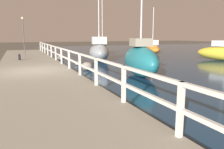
{
  "coord_description": "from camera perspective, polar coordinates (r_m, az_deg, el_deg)",
  "views": [
    {
      "loc": [
        -0.78,
        -12.24,
        2.11
      ],
      "look_at": [
        3.55,
        -2.24,
        0.15
      ],
      "focal_mm": 35.0,
      "sensor_mm": 36.0,
      "label": 1
    }
  ],
  "objects": [
    {
      "name": "boulder_far_strip",
      "position": [
        19.1,
        -13.3,
        4.26
      ],
      "size": [
        0.58,
        0.53,
        0.44
      ],
      "color": "#666056",
      "rests_on": "ground"
    },
    {
      "name": "boulder_downstream",
      "position": [
        13.4,
        -6.51,
        2.18
      ],
      "size": [
        0.67,
        0.61,
        0.51
      ],
      "color": "gray",
      "rests_on": "ground"
    },
    {
      "name": "mooring_bollard",
      "position": [
        17.98,
        -23.04,
        4.24
      ],
      "size": [
        0.18,
        0.18,
        0.48
      ],
      "color": "black",
      "rests_on": "dock_walkway"
    },
    {
      "name": "boulder_near_dock",
      "position": [
        15.66,
        -8.95,
        2.85
      ],
      "size": [
        0.37,
        0.33,
        0.28
      ],
      "color": "gray",
      "rests_on": "ground"
    },
    {
      "name": "sailboat_green",
      "position": [
        24.46,
        -2.5,
        7.05
      ],
      "size": [
        2.66,
        5.44,
        6.57
      ],
      "rotation": [
        0.0,
        0.0,
        -0.34
      ],
      "color": "#236B42",
      "rests_on": "water_surface"
    },
    {
      "name": "sailboat_orange",
      "position": [
        25.78,
        10.52,
        6.74
      ],
      "size": [
        2.56,
        4.06,
        5.18
      ],
      "rotation": [
        0.0,
        0.0,
        -0.33
      ],
      "color": "orange",
      "rests_on": "water_surface"
    },
    {
      "name": "sailboat_teal",
      "position": [
        11.38,
        7.43,
        3.77
      ],
      "size": [
        1.97,
        3.88,
        6.77
      ],
      "rotation": [
        0.0,
        0.0,
        -0.19
      ],
      "color": "#1E707A",
      "rests_on": "water_surface"
    },
    {
      "name": "dock_lamp",
      "position": [
        20.46,
        -22.17,
        10.44
      ],
      "size": [
        0.21,
        0.21,
        3.39
      ],
      "color": "#514C47",
      "rests_on": "dock_walkway"
    },
    {
      "name": "sailboat_gray",
      "position": [
        18.06,
        -3.38,
        6.09
      ],
      "size": [
        2.28,
        3.39,
        6.03
      ],
      "rotation": [
        0.0,
        0.0,
        -0.24
      ],
      "color": "gray",
      "rests_on": "water_surface"
    },
    {
      "name": "ground_plane",
      "position": [
        12.45,
        -19.48,
        -0.14
      ],
      "size": [
        120.0,
        120.0,
        0.0
      ],
      "primitive_type": "plane",
      "color": "#4C473D"
    },
    {
      "name": "railing",
      "position": [
        12.58,
        -11.21,
        4.75
      ],
      "size": [
        0.1,
        32.5,
        1.05
      ],
      "color": "silver",
      "rests_on": "dock_walkway"
    },
    {
      "name": "dock_walkway",
      "position": [
        12.43,
        -19.52,
        0.43
      ],
      "size": [
        3.94,
        36.0,
        0.25
      ],
      "color": "gray",
      "rests_on": "ground"
    }
  ]
}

